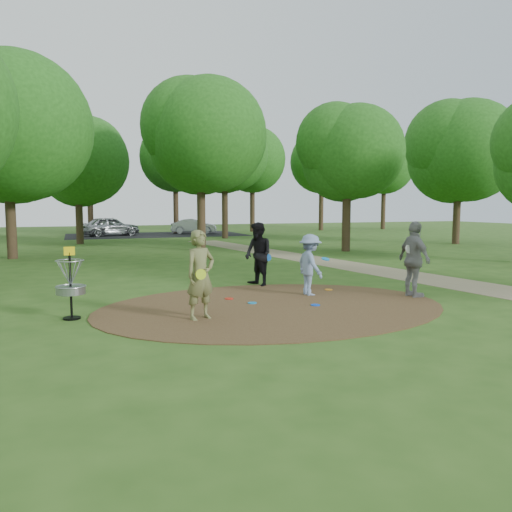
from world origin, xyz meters
name	(u,v)px	position (x,y,z in m)	size (l,w,h in m)	color
ground	(273,307)	(0.00, 0.00, 0.00)	(100.00, 100.00, 0.00)	#2D5119
dirt_clearing	(273,306)	(0.00, 0.00, 0.01)	(8.40, 8.40, 0.02)	#47301C
footpath	(438,280)	(6.50, 2.00, 0.01)	(2.00, 40.00, 0.01)	#8C7A5B
parking_lot	(157,235)	(2.00, 30.00, 0.00)	(14.00, 8.00, 0.01)	black
player_observer_with_disc	(200,275)	(-1.94, -0.68, 0.95)	(0.81, 0.67, 1.89)	olive
player_throwing_with_disc	(310,265)	(1.49, 1.08, 0.82)	(0.95, 1.09, 1.64)	#7C91B9
player_walking_with_disc	(258,254)	(0.75, 3.04, 0.95)	(0.95, 1.09, 1.90)	black
player_waiting_with_disc	(414,259)	(3.92, -0.10, 1.00)	(0.58, 1.17, 1.99)	gray
disc_ground_cyan	(252,303)	(-0.36, 0.49, 0.03)	(0.22, 0.22, 0.02)	#1986CA
disc_ground_blue	(315,305)	(0.97, -0.27, 0.03)	(0.22, 0.22, 0.02)	blue
disc_ground_red	(229,299)	(-0.73, 1.23, 0.03)	(0.22, 0.22, 0.02)	red
car_left	(110,226)	(-1.65, 29.77, 0.76)	(1.79, 4.45, 1.52)	#999BA0
car_right	(194,226)	(5.21, 30.50, 0.62)	(1.32, 3.78, 1.25)	#ACADB4
disc_ground_orange	(329,290)	(2.32, 1.55, 0.03)	(0.22, 0.22, 0.02)	orange
disc_golf_basket	(70,278)	(-4.50, 0.30, 0.87)	(0.63, 0.63, 1.54)	black
tree_ring	(236,131)	(1.73, 8.15, 5.28)	(37.59, 45.31, 9.15)	#332316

